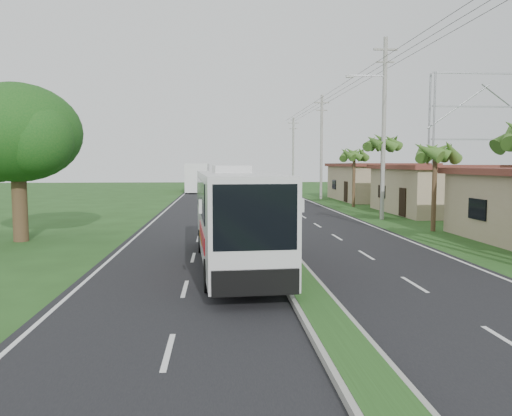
{
  "coord_description": "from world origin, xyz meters",
  "views": [
    {
      "loc": [
        -2.5,
        -14.64,
        3.7
      ],
      "look_at": [
        -0.85,
        6.98,
        1.8
      ],
      "focal_mm": 35.0,
      "sensor_mm": 36.0,
      "label": 1
    }
  ],
  "objects": [
    {
      "name": "utility_pole_b",
      "position": [
        8.47,
        18.0,
        6.26
      ],
      "size": [
        3.2,
        0.28,
        12.0
      ],
      "color": "gray",
      "rests_on": "ground"
    },
    {
      "name": "coach_bus_main",
      "position": [
        -1.93,
        3.3,
        2.01
      ],
      "size": [
        3.05,
        11.44,
        3.66
      ],
      "rotation": [
        0.0,
        0.0,
        0.06
      ],
      "color": "silver",
      "rests_on": "ground"
    },
    {
      "name": "lane_edge_left",
      "position": [
        -6.7,
        20.0,
        0.0
      ],
      "size": [
        0.12,
        160.0,
        0.01
      ],
      "primitive_type": "cube",
      "color": "silver",
      "rests_on": "ground"
    },
    {
      "name": "utility_pole_d",
      "position": [
        8.5,
        58.0,
        5.42
      ],
      "size": [
        1.6,
        0.28,
        10.5
      ],
      "color": "gray",
      "rests_on": "ground"
    },
    {
      "name": "shade_tree",
      "position": [
        -12.11,
        10.02,
        5.03
      ],
      "size": [
        6.3,
        6.0,
        7.54
      ],
      "color": "#473321",
      "rests_on": "ground"
    },
    {
      "name": "palm_verge_c",
      "position": [
        8.8,
        19.0,
        5.12
      ],
      "size": [
        2.4,
        2.4,
        5.85
      ],
      "color": "#473321",
      "rests_on": "ground"
    },
    {
      "name": "road_asphalt",
      "position": [
        0.0,
        20.0,
        0.01
      ],
      "size": [
        14.0,
        160.0,
        0.02
      ],
      "primitive_type": "cube",
      "color": "black",
      "rests_on": "ground"
    },
    {
      "name": "median_strip",
      "position": [
        0.0,
        20.0,
        0.1
      ],
      "size": [
        1.2,
        160.0,
        0.18
      ],
      "color": "gray",
      "rests_on": "ground"
    },
    {
      "name": "billboard_lattice",
      "position": [
        22.0,
        30.0,
        6.82
      ],
      "size": [
        10.18,
        1.18,
        12.07
      ],
      "color": "gray",
      "rests_on": "ground"
    },
    {
      "name": "ground",
      "position": [
        0.0,
        0.0,
        0.0
      ],
      "size": [
        180.0,
        180.0,
        0.0
      ],
      "primitive_type": "plane",
      "color": "#224418",
      "rests_on": "ground"
    },
    {
      "name": "shop_mid",
      "position": [
        14.0,
        22.0,
        1.86
      ],
      "size": [
        7.6,
        10.6,
        3.67
      ],
      "color": "tan",
      "rests_on": "ground"
    },
    {
      "name": "palm_verge_b",
      "position": [
        9.4,
        12.0,
        4.36
      ],
      "size": [
        2.4,
        2.4,
        5.05
      ],
      "color": "#473321",
      "rests_on": "ground"
    },
    {
      "name": "shop_far",
      "position": [
        14.0,
        36.0,
        1.93
      ],
      "size": [
        8.6,
        11.6,
        3.82
      ],
      "color": "tan",
      "rests_on": "ground"
    },
    {
      "name": "utility_pole_c",
      "position": [
        8.5,
        38.0,
        5.67
      ],
      "size": [
        1.6,
        0.28,
        11.0
      ],
      "color": "gray",
      "rests_on": "ground"
    },
    {
      "name": "motorcyclist",
      "position": [
        -2.0,
        11.95,
        0.79
      ],
      "size": [
        1.85,
        0.65,
        2.24
      ],
      "rotation": [
        0.0,
        0.0,
        0.08
      ],
      "color": "black",
      "rests_on": "ground"
    },
    {
      "name": "lane_edge_right",
      "position": [
        6.7,
        20.0,
        0.0
      ],
      "size": [
        0.12,
        160.0,
        0.01
      ],
      "primitive_type": "cube",
      "color": "silver",
      "rests_on": "ground"
    },
    {
      "name": "coach_bus_far",
      "position": [
        -5.2,
        54.27,
        2.16
      ],
      "size": [
        2.9,
        13.07,
        3.81
      ],
      "rotation": [
        0.0,
        0.0,
        -0.0
      ],
      "color": "white",
      "rests_on": "ground"
    },
    {
      "name": "palm_verge_d",
      "position": [
        9.3,
        28.0,
        4.55
      ],
      "size": [
        2.4,
        2.4,
        5.25
      ],
      "color": "#473321",
      "rests_on": "ground"
    }
  ]
}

